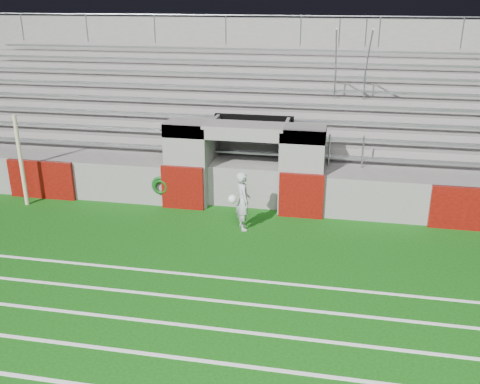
# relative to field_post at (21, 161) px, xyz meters

# --- Properties ---
(ground) EXTENTS (90.00, 90.00, 0.00)m
(ground) POSITION_rel_field_post_xyz_m (6.71, -2.33, -1.43)
(ground) COLOR #0D460B
(ground) RESTS_ON ground
(field_post) EXTENTS (0.12, 0.12, 2.85)m
(field_post) POSITION_rel_field_post_xyz_m (0.00, 0.00, 0.00)
(field_post) COLOR beige
(field_post) RESTS_ON ground
(stadium_structure) EXTENTS (26.00, 8.48, 5.42)m
(stadium_structure) POSITION_rel_field_post_xyz_m (6.72, 5.64, 0.06)
(stadium_structure) COLOR slate
(stadium_structure) RESTS_ON ground
(goalkeeper_with_ball) EXTENTS (0.68, 0.72, 1.67)m
(goalkeeper_with_ball) POSITION_rel_field_post_xyz_m (6.99, -0.51, -0.59)
(goalkeeper_with_ball) COLOR #AAADB3
(goalkeeper_with_ball) RESTS_ON ground
(hose_coil) EXTENTS (0.59, 0.15, 0.59)m
(hose_coil) POSITION_rel_field_post_xyz_m (4.22, 0.61, -0.74)
(hose_coil) COLOR #0E4615
(hose_coil) RESTS_ON ground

